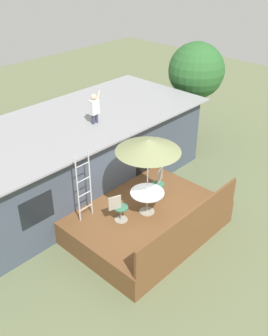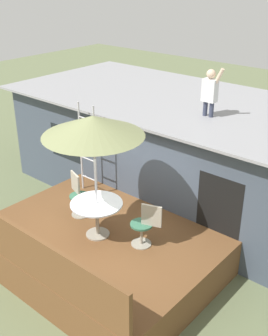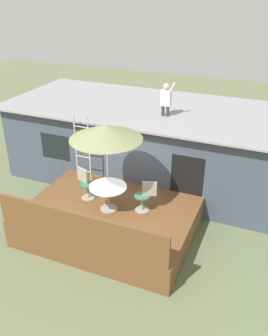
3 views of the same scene
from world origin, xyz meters
name	(u,v)px [view 3 (image 3 of 3)]	position (x,y,z in m)	size (l,w,h in m)	color
ground_plane	(111,231)	(0.00, 0.00, 0.00)	(40.00, 40.00, 0.00)	#66704C
house	(154,143)	(0.00, 3.60, 1.36)	(10.50, 4.50, 2.71)	#424C5B
deck	(111,219)	(0.00, 0.00, 0.40)	(4.70, 3.52, 0.80)	brown
deck_railing	(79,229)	(0.00, -1.71, 1.25)	(4.60, 0.08, 0.90)	brown
patio_table	(108,191)	(-0.02, -0.07, 1.39)	(1.04, 1.04, 0.74)	#A59E8C
patio_umbrella	(106,132)	(-0.02, -0.07, 3.15)	(1.90, 1.90, 2.54)	silver
step_ladder	(83,150)	(-1.47, 1.12, 1.90)	(0.52, 0.04, 2.20)	silver
person_figure	(166,97)	(0.61, 2.90, 3.31)	(0.47, 0.20, 1.11)	#33384C
patio_chair_left	(86,184)	(-0.92, 0.25, 1.26)	(0.60, 0.44, 0.92)	#A59E8C
patio_chair_right	(145,196)	(0.93, 0.28, 1.26)	(0.60, 0.44, 0.92)	#A59E8C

